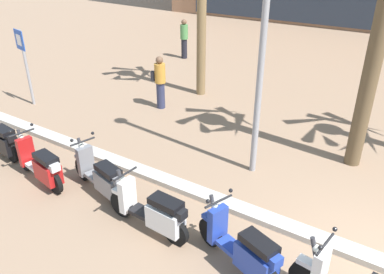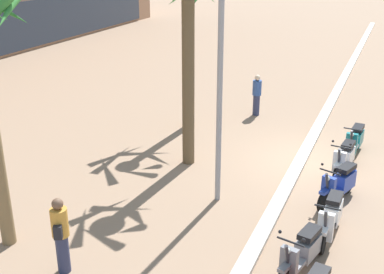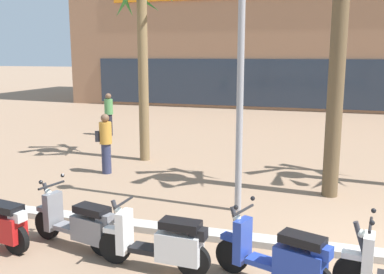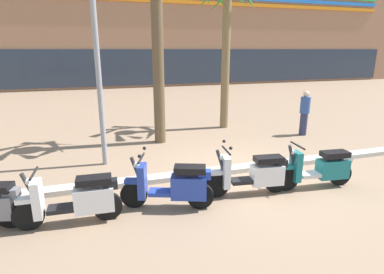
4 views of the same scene
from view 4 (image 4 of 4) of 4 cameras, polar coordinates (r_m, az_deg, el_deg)
ground_plane at (r=7.91m, az=9.93°, el=-6.81°), size 200.00×200.00×0.00m
curb_strip at (r=8.13m, az=8.99°, el=-5.67°), size 60.00×0.36×0.12m
mall_facade_backdrop at (r=33.01m, az=-4.45°, el=22.89°), size 44.61×12.66×14.30m
scooter_white_tail_end at (r=5.94m, az=-20.20°, el=-10.68°), size 1.84×0.56×1.04m
scooter_blue_second_in_line at (r=6.10m, az=-3.22°, el=-8.87°), size 1.75×0.84×1.17m
scooter_white_lead_nearest at (r=6.78m, az=11.24°, el=-6.68°), size 1.84×0.60×1.17m
scooter_teal_mid_front at (r=7.55m, az=22.49°, el=-5.31°), size 1.84×0.56×1.04m
palm_tree_near_sign at (r=12.27m, az=6.40°, el=22.10°), size 2.57×2.55×5.70m
pedestrian_strolling_near_curb at (r=11.87m, az=19.87°, el=4.30°), size 0.34×0.34×1.60m
street_lamp at (r=8.34m, az=-17.60°, el=21.49°), size 0.36×0.36×6.42m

